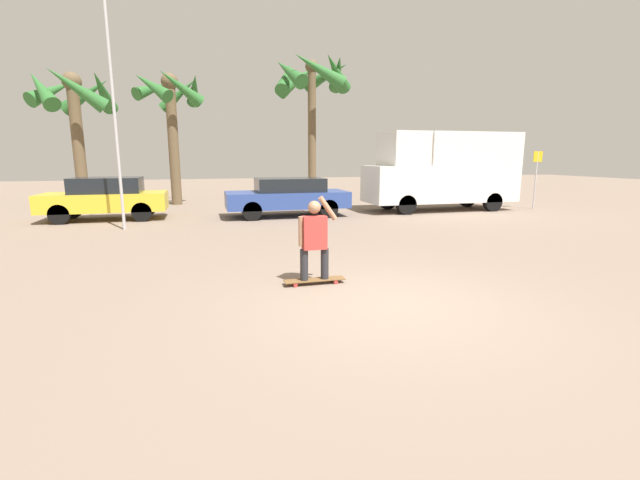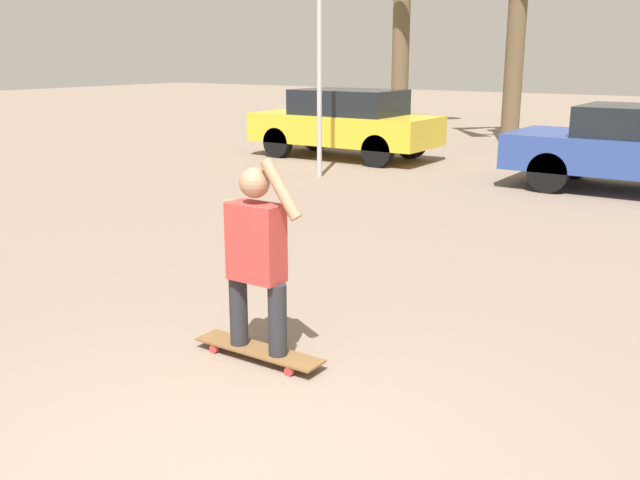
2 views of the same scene
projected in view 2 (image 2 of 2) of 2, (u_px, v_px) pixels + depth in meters
The scene contains 4 objects.
ground_plane at pixel (227, 476), 3.94m from camera, with size 80.00×80.00×0.00m, color gray.
skateboard at pixel (258, 350), 5.43m from camera, with size 1.09×0.24×0.09m.
person_skateboarder at pixel (256, 250), 5.23m from camera, with size 0.69×0.22×1.48m.
parked_car_yellow at pixel (345, 122), 15.74m from camera, with size 4.14×1.73×1.51m.
Camera 2 is at (2.37, -2.60, 2.26)m, focal length 40.00 mm.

